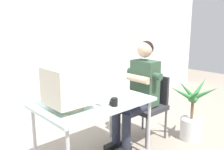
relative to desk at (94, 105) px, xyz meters
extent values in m
cube|color=silver|center=(0.30, 1.40, 0.82)|extent=(8.00, 0.10, 3.00)
cylinder|color=#B7B7BC|center=(0.56, -0.34, -0.33)|extent=(0.04, 0.04, 0.70)
cylinder|color=#B7B7BC|center=(-0.56, 0.34, -0.33)|extent=(0.04, 0.04, 0.70)
cylinder|color=#B7B7BC|center=(0.56, 0.34, -0.33)|extent=(0.04, 0.04, 0.70)
cube|color=silver|center=(0.00, 0.00, 0.04)|extent=(1.23, 0.80, 0.03)
cylinder|color=beige|center=(-0.33, -0.03, 0.06)|extent=(0.27, 0.27, 0.02)
cylinder|color=beige|center=(-0.33, -0.03, 0.09)|extent=(0.06, 0.06, 0.04)
cube|color=beige|center=(-0.33, -0.03, 0.29)|extent=(0.41, 0.40, 0.37)
cube|color=black|center=(-0.12, -0.03, 0.29)|extent=(0.01, 0.34, 0.30)
cube|color=silver|center=(0.02, -0.02, 0.07)|extent=(0.19, 0.44, 0.02)
cube|color=beige|center=(0.02, -0.02, 0.08)|extent=(0.16, 0.39, 0.01)
cylinder|color=#4C4C51|center=(0.67, -0.21, -0.47)|extent=(0.03, 0.03, 0.42)
cylinder|color=#4C4C51|center=(1.08, -0.21, -0.47)|extent=(0.03, 0.03, 0.42)
cylinder|color=#4C4C51|center=(0.67, 0.20, -0.47)|extent=(0.03, 0.03, 0.42)
cylinder|color=#4C4C51|center=(1.08, 0.20, -0.47)|extent=(0.03, 0.03, 0.42)
cube|color=#2D2D33|center=(0.88, -0.01, -0.23)|extent=(0.47, 0.47, 0.06)
cube|color=#2D2D33|center=(1.09, -0.01, -0.01)|extent=(0.04, 0.42, 0.39)
cube|color=#334C38|center=(0.86, -0.01, 0.11)|extent=(0.22, 0.34, 0.60)
sphere|color=tan|center=(0.84, -0.01, 0.55)|extent=(0.20, 0.20, 0.20)
sphere|color=black|center=(0.87, -0.01, 0.57)|extent=(0.19, 0.19, 0.19)
cylinder|color=#262838|center=(0.64, -0.10, -0.18)|extent=(0.44, 0.14, 0.14)
cylinder|color=#262838|center=(0.64, 0.08, -0.18)|extent=(0.44, 0.14, 0.14)
cylinder|color=#262838|center=(0.42, -0.10, -0.43)|extent=(0.11, 0.11, 0.50)
cylinder|color=#262838|center=(0.42, 0.08, -0.43)|extent=(0.11, 0.11, 0.50)
cube|color=black|center=(0.36, 0.08, -0.65)|extent=(0.24, 0.09, 0.06)
cylinder|color=#334C38|center=(0.84, -0.21, 0.24)|extent=(0.09, 0.14, 0.09)
cylinder|color=#334C38|center=(0.84, 0.19, 0.24)|extent=(0.09, 0.14, 0.09)
cylinder|color=tan|center=(0.72, -0.01, 0.19)|extent=(0.09, 0.34, 0.09)
cylinder|color=silver|center=(1.33, -0.46, -0.54)|extent=(0.29, 0.29, 0.29)
cylinder|color=brown|center=(1.33, -0.46, -0.24)|extent=(0.04, 0.04, 0.29)
cone|color=#2F7239|center=(1.44, -0.47, 0.01)|extent=(0.33, 0.12, 0.34)
cone|color=#2F7239|center=(1.38, -0.33, -0.02)|extent=(0.19, 0.37, 0.28)
cone|color=#2F7239|center=(1.21, -0.38, -0.03)|extent=(0.34, 0.30, 0.27)
cone|color=#2F7239|center=(1.22, -0.54, -0.02)|extent=(0.33, 0.29, 0.29)
cone|color=#2F7239|center=(1.38, -0.58, -0.02)|extent=(0.19, 0.36, 0.30)
cylinder|color=black|center=(0.05, -0.28, 0.10)|extent=(0.07, 0.07, 0.09)
torus|color=black|center=(0.05, -0.24, 0.10)|extent=(0.06, 0.01, 0.06)
camera|label=1|loc=(-1.57, -2.02, 0.90)|focal=38.97mm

